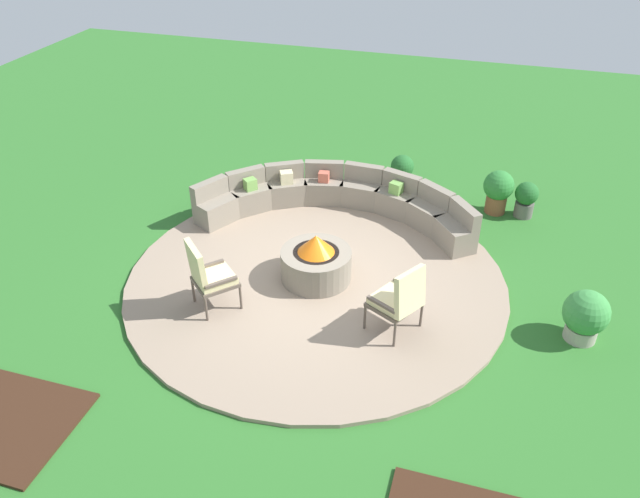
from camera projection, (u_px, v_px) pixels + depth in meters
The scene contains 11 objects.
ground_plane at pixel (316, 281), 9.43m from camera, with size 24.00×24.00×0.00m, color #2D6B28.
patio_circle at pixel (316, 279), 9.42m from camera, with size 5.68×5.68×0.06m, color gray.
mulch_bed_left at pixel (8, 424), 7.11m from camera, with size 1.51×1.38×0.04m, color #382114.
fire_pit at pixel (316, 262), 9.24m from camera, with size 1.05×1.05×0.75m.
curved_stone_bench at pixel (338, 200), 10.82m from camera, with size 4.73×1.94×0.72m.
lounge_chair_front_left at pixel (208, 274), 8.51m from camera, with size 0.76×0.79×1.10m.
lounge_chair_front_right at pixel (400, 298), 8.11m from camera, with size 0.78×0.81×1.03m.
potted_plant_0 at pixel (526, 198), 10.86m from camera, with size 0.40×0.40×0.65m.
potted_plant_1 at pixel (586, 315), 8.14m from camera, with size 0.60×0.60×0.74m.
potted_plant_2 at pixel (402, 172), 11.60m from camera, with size 0.43×0.43×0.73m.
potted_plant_3 at pixel (498, 190), 10.93m from camera, with size 0.53×0.53×0.79m.
Camera 1 is at (2.25, -7.26, 5.60)m, focal length 35.06 mm.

